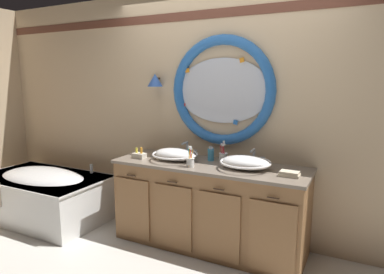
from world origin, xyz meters
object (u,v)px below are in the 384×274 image
Objects in this scene: sink_basin_left at (175,154)px; toothbrush_holder_left at (190,161)px; folded_hand_towel at (289,174)px; toothbrush_holder_right at (223,156)px; bathtub at (44,192)px; soap_dispenser at (211,154)px; toiletry_basket at (139,155)px; sink_basin_right at (246,162)px.

sink_basin_left is 0.31m from toothbrush_holder_left.
toothbrush_holder_right is at bearing 161.98° from folded_hand_towel.
toothbrush_holder_right is at bearing 11.25° from bathtub.
soap_dispenser reaches higher than toiletry_basket.
toiletry_basket reaches higher than folded_hand_towel.
toothbrush_holder_right is 0.88m from toiletry_basket.
soap_dispenser is 0.89× the size of folded_hand_towel.
sink_basin_right is (0.75, 0.00, 0.00)m from sink_basin_left.
toothbrush_holder_left is at bearing -6.86° from toiletry_basket.
sink_basin_left is 2.75× the size of folded_hand_towel.
sink_basin_right is 2.76× the size of folded_hand_towel.
sink_basin_right is (2.43, 0.26, 0.59)m from bathtub.
toothbrush_holder_right is 1.25× the size of folded_hand_towel.
toothbrush_holder_left is 0.95× the size of toothbrush_holder_right.
bathtub is at bearing -175.99° from folded_hand_towel.
soap_dispenser is at bearing 11.68° from bathtub.
bathtub is 2.91m from folded_hand_towel.
sink_basin_left is at bearing 8.77° from bathtub.
toothbrush_holder_left reaches higher than folded_hand_towel.
toothbrush_holder_left reaches higher than toiletry_basket.
sink_basin_right reaches higher than toiletry_basket.
soap_dispenser is (-0.42, 0.16, 0.00)m from sink_basin_right.
sink_basin_right is 0.42m from folded_hand_towel.
bathtub is at bearing -171.23° from sink_basin_left.
sink_basin_left is at bearing 180.00° from sink_basin_right.
folded_hand_towel is at bearing -2.98° from sink_basin_left.
soap_dispenser is 0.86m from folded_hand_towel.
sink_basin_left is 2.20× the size of toothbrush_holder_right.
sink_basin_left reaches higher than toiletry_basket.
toothbrush_holder_right is at bearing 19.91° from sink_basin_left.
toiletry_basket is (-0.39, -0.09, -0.03)m from sink_basin_left.
toiletry_basket is (-0.85, -0.26, -0.02)m from toothbrush_holder_right.
bathtub is at bearing -168.75° from toothbrush_holder_right.
folded_hand_towel reaches higher than bathtub.
toothbrush_holder_right is 0.74m from folded_hand_towel.
toiletry_basket is at bearing -161.03° from soap_dispenser.
bathtub is at bearing -177.27° from toothbrush_holder_left.
soap_dispenser reaches higher than folded_hand_towel.
sink_basin_right is at bearing 171.63° from folded_hand_towel.
soap_dispenser reaches higher than bathtub.
soap_dispenser reaches higher than sink_basin_right.
sink_basin_right is at bearing 4.49° from toiletry_basket.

